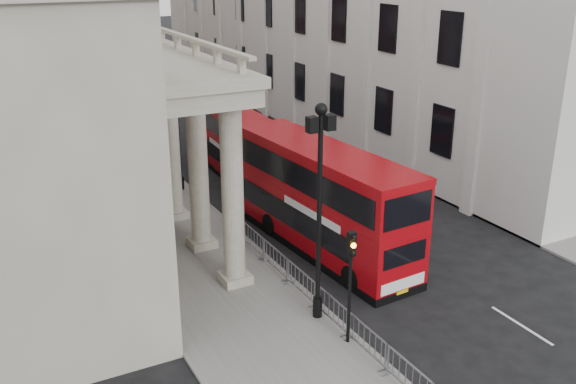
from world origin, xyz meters
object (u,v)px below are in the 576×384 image
Objects in this scene: lamp_post_mid at (177,110)px; traffic_light at (351,267)px; pedestrian_a at (138,209)px; pedestrian_b at (138,204)px; pedestrian_c at (170,199)px; lamp_post_north at (110,68)px; lamp_post_south at (319,200)px; bus_far at (232,139)px; bus_near at (322,197)px.

traffic_light is (0.10, -18.02, -1.80)m from lamp_post_mid.
pedestrian_a is at bearing 105.32° from traffic_light.
pedestrian_b is 0.93× the size of pedestrian_c.
pedestrian_a is (-3.68, -20.22, -3.88)m from lamp_post_north.
pedestrian_a is at bearing 107.35° from lamp_post_south.
pedestrian_a is (-7.77, -6.14, -1.14)m from bus_far.
bus_near reaches higher than traffic_light.
pedestrian_c is at bearing 27.34° from pedestrian_a.
lamp_post_mid is at bearing 90.00° from lamp_post_south.
bus_far is (4.09, 17.92, -2.75)m from lamp_post_south.
lamp_post_mid is 6.82m from pedestrian_a.
lamp_post_mid reaches higher than pedestrian_c.
bus_far is (3.99, 19.94, -0.94)m from traffic_light.
bus_near is at bearing -67.17° from pedestrian_c.
traffic_light is at bearing -118.09° from bus_near.
pedestrian_b is (0.21, 0.86, -0.08)m from pedestrian_a.
bus_far is (0.75, 12.55, -0.43)m from bus_near.
pedestrian_c is at bearing -134.76° from bus_far.
lamp_post_south is 0.86× the size of bus_far.
bus_near is (3.34, -26.63, -2.32)m from lamp_post_north.
pedestrian_b is at bearing 84.03° from pedestrian_a.
pedestrian_b is at bearing -135.83° from lamp_post_mid.
pedestrian_c is (-1.77, -19.55, -3.90)m from lamp_post_north.
lamp_post_north is 0.71× the size of bus_near.
pedestrian_a is at bearing -100.31° from lamp_post_north.
pedestrian_a reaches higher than pedestrian_b.
lamp_post_south reaches higher than pedestrian_a.
pedestrian_c is at bearing 121.47° from bus_near.
lamp_post_mid is 1.00× the size of lamp_post_north.
bus_near is at bearing 66.30° from traffic_light.
lamp_post_north is 4.67× the size of pedestrian_c.
lamp_post_north is 26.94m from bus_near.
lamp_post_north is 34.07m from traffic_light.
bus_far is 5.33× the size of pedestrian_a.
lamp_post_north is at bearing 87.62° from pedestrian_a.
lamp_post_south is 32.00m from lamp_post_north.
lamp_post_north is at bearing 92.77° from bus_near.
pedestrian_c reaches higher than pedestrian_b.
lamp_post_mid is at bearing 56.87° from pedestrian_a.
lamp_post_south is 4.67× the size of pedestrian_c.
lamp_post_south is at bearing -94.93° from pedestrian_c.
lamp_post_north is (0.00, 16.00, 0.00)m from lamp_post_mid.
bus_far is at bearing 78.68° from traffic_light.
bus_far is 9.97m from pedestrian_a.
pedestrian_c is (1.69, -0.18, 0.06)m from pedestrian_b.
lamp_post_south is at bearing -100.62° from bus_far.
lamp_post_north is at bearing 90.00° from lamp_post_mid.
bus_near is at bearing 58.09° from lamp_post_south.
pedestrian_c is at bearing -173.57° from pedestrian_b.
lamp_post_north is 20.02m from pedestrian_c.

